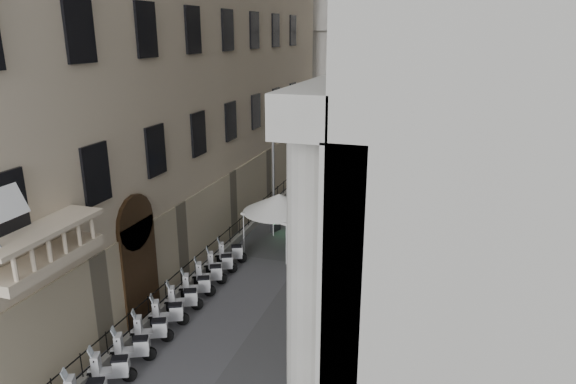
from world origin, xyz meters
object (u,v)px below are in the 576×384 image
object	(u,v)px
pedestrian_b	(371,178)
info_kiosk	(275,218)
street_lamp	(278,153)
security_tent	(276,200)
pedestrian_a	(325,201)

from	to	relation	value
pedestrian_b	info_kiosk	bearing A→B (deg)	90.48
street_lamp	info_kiosk	world-z (taller)	street_lamp
security_tent	info_kiosk	world-z (taller)	security_tent
pedestrian_b	pedestrian_a	bearing A→B (deg)	94.39
security_tent	info_kiosk	distance (m)	2.99
security_tent	pedestrian_a	world-z (taller)	security_tent
security_tent	pedestrian_a	bearing A→B (deg)	77.58
info_kiosk	pedestrian_b	size ratio (longest dim) A/B	0.88
info_kiosk	pedestrian_a	xyz separation A→B (m)	(2.18, 4.08, 0.05)
info_kiosk	pedestrian_b	distance (m)	11.35
street_lamp	pedestrian_b	xyz separation A→B (m)	(4.20, 10.16, -4.02)
pedestrian_b	street_lamp	bearing A→B (deg)	90.40
street_lamp	info_kiosk	xyz separation A→B (m)	(-0.12, -0.34, -4.12)
street_lamp	pedestrian_b	size ratio (longest dim) A/B	4.41
street_lamp	pedestrian_a	xyz separation A→B (m)	(2.05, 3.74, -4.07)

